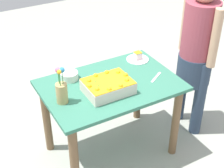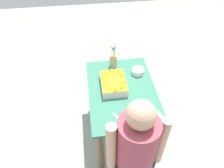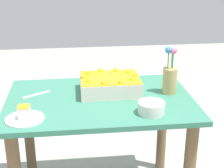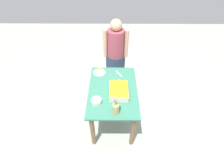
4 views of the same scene
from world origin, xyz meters
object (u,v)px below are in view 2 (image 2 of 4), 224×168
object	(u,v)px
sheet_cake	(113,83)
cake_knife	(119,119)
fruit_bowl	(138,71)
flower_vase	(113,59)
person_standing	(135,157)
serving_plate_with_slice	(153,116)

from	to	relation	value
sheet_cake	cake_knife	size ratio (longest dim) A/B	2.03
fruit_bowl	flower_vase	bearing A→B (deg)	-122.69
cake_knife	fruit_bowl	size ratio (longest dim) A/B	1.23
sheet_cake	cake_knife	world-z (taller)	sheet_cake
fruit_bowl	person_standing	distance (m)	1.16
sheet_cake	fruit_bowl	distance (m)	0.38
flower_vase	person_standing	size ratio (longest dim) A/B	0.20
cake_knife	fruit_bowl	xyz separation A→B (m)	(-0.65, 0.34, 0.03)
serving_plate_with_slice	flower_vase	bearing A→B (deg)	-162.26
cake_knife	flower_vase	world-z (taller)	flower_vase
cake_knife	person_standing	distance (m)	0.49
cake_knife	flower_vase	distance (m)	0.83
fruit_bowl	person_standing	world-z (taller)	person_standing
serving_plate_with_slice	cake_knife	world-z (taller)	serving_plate_with_slice
person_standing	flower_vase	bearing A→B (deg)	-0.34
fruit_bowl	person_standing	xyz separation A→B (m)	(1.12, -0.28, 0.08)
flower_vase	person_standing	bearing A→B (deg)	-0.34
fruit_bowl	sheet_cake	bearing A→B (deg)	-59.44
flower_vase	fruit_bowl	world-z (taller)	flower_vase
sheet_cake	serving_plate_with_slice	size ratio (longest dim) A/B	1.79
serving_plate_with_slice	cake_knife	bearing A→B (deg)	-95.20
serving_plate_with_slice	person_standing	distance (m)	0.53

